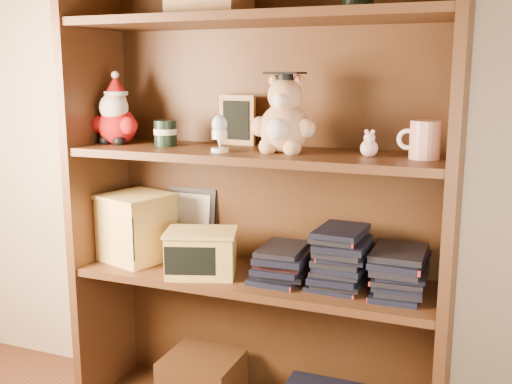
% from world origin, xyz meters
% --- Properties ---
extents(bookcase, '(1.20, 0.35, 1.60)m').
position_xyz_m(bookcase, '(-0.11, 1.36, 0.78)').
color(bookcase, '#4D2C16').
rests_on(bookcase, ground).
extents(shelf_lower, '(1.14, 0.33, 0.02)m').
position_xyz_m(shelf_lower, '(-0.11, 1.30, 0.54)').
color(shelf_lower, '#4D2C16').
rests_on(shelf_lower, ground).
extents(shelf_upper, '(1.14, 0.33, 0.02)m').
position_xyz_m(shelf_upper, '(-0.11, 1.30, 0.94)').
color(shelf_upper, '#4D2C16').
rests_on(shelf_upper, ground).
extents(santa_plush, '(0.18, 0.13, 0.25)m').
position_xyz_m(santa_plush, '(-0.61, 1.30, 1.04)').
color(santa_plush, '#A50F0F').
rests_on(santa_plush, shelf_upper).
extents(teachers_tin, '(0.07, 0.07, 0.08)m').
position_xyz_m(teachers_tin, '(-0.43, 1.30, 0.99)').
color(teachers_tin, black).
rests_on(teachers_tin, shelf_upper).
extents(chalkboard_plaque, '(0.13, 0.07, 0.16)m').
position_xyz_m(chalkboard_plaque, '(-0.22, 1.42, 1.03)').
color(chalkboard_plaque, '#9E7547').
rests_on(chalkboard_plaque, shelf_upper).
extents(egg_cup, '(0.05, 0.05, 0.11)m').
position_xyz_m(egg_cup, '(-0.20, 1.23, 1.01)').
color(egg_cup, white).
rests_on(egg_cup, shelf_upper).
extents(grad_teddy_bear, '(0.20, 0.17, 0.24)m').
position_xyz_m(grad_teddy_bear, '(-0.02, 1.30, 1.04)').
color(grad_teddy_bear, tan).
rests_on(grad_teddy_bear, shelf_upper).
extents(pink_figurine, '(0.05, 0.05, 0.08)m').
position_xyz_m(pink_figurine, '(0.24, 1.30, 0.98)').
color(pink_figurine, beige).
rests_on(pink_figurine, shelf_upper).
extents(teacher_mug, '(0.12, 0.08, 0.11)m').
position_xyz_m(teacher_mug, '(0.39, 1.31, 1.00)').
color(teacher_mug, silver).
rests_on(teacher_mug, shelf_upper).
extents(certificate_frame, '(0.19, 0.05, 0.23)m').
position_xyz_m(certificate_frame, '(-0.42, 1.44, 0.67)').
color(certificate_frame, black).
rests_on(certificate_frame, shelf_lower).
extents(treats_box, '(0.26, 0.26, 0.23)m').
position_xyz_m(treats_box, '(-0.55, 1.30, 0.67)').
color(treats_box, '#DCB85A').
rests_on(treats_box, shelf_lower).
extents(pencils_box, '(0.26, 0.22, 0.15)m').
position_xyz_m(pencils_box, '(-0.27, 1.24, 0.62)').
color(pencils_box, '#DCB85A').
rests_on(pencils_box, shelf_lower).
extents(book_stack_left, '(0.14, 0.20, 0.10)m').
position_xyz_m(book_stack_left, '(-0.02, 1.30, 0.60)').
color(book_stack_left, black).
rests_on(book_stack_left, shelf_lower).
extents(book_stack_mid, '(0.14, 0.20, 0.18)m').
position_xyz_m(book_stack_mid, '(0.16, 1.30, 0.64)').
color(book_stack_mid, black).
rests_on(book_stack_mid, shelf_lower).
extents(book_stack_right, '(0.14, 0.20, 0.13)m').
position_xyz_m(book_stack_right, '(0.34, 1.30, 0.61)').
color(book_stack_right, black).
rests_on(book_stack_right, shelf_lower).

